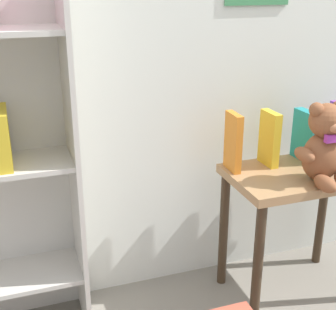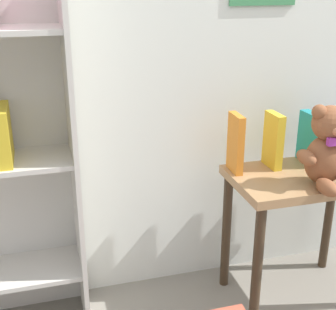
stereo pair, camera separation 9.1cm
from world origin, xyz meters
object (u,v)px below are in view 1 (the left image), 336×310
book_standing_yellow (269,139)px  teddy_bear (325,146)px  display_table (297,195)px  book_standing_teal (306,136)px  book_standing_orange (232,142)px

book_standing_yellow → teddy_bear: bearing=-64.2°
display_table → book_standing_teal: 0.26m
teddy_bear → book_standing_orange: teddy_bear is taller
display_table → book_standing_teal: (0.09, 0.11, 0.22)m
display_table → teddy_bear: teddy_bear is taller
book_standing_yellow → book_standing_teal: size_ratio=1.06×
book_standing_teal → display_table: bearing=-130.6°
book_standing_teal → book_standing_yellow: bearing=177.5°
teddy_bear → book_standing_yellow: size_ratio=1.37×
teddy_bear → book_standing_teal: bearing=73.3°
display_table → book_standing_yellow: size_ratio=2.55×
teddy_bear → book_standing_teal: size_ratio=1.45×
display_table → book_standing_orange: size_ratio=2.44×
display_table → book_standing_yellow: (-0.09, 0.11, 0.23)m
teddy_bear → book_standing_yellow: 0.25m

